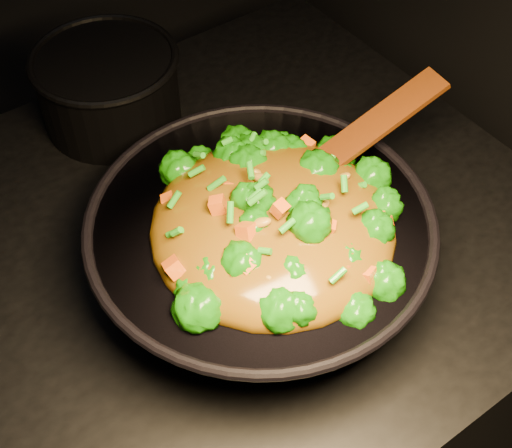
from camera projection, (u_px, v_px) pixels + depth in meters
stovetop at (187, 398)px, 1.40m from camera, size 1.20×0.90×0.90m
wok at (260, 251)px, 0.99m from camera, size 0.60×0.60×0.13m
stir_fry at (273, 202)px, 0.89m from camera, size 0.36×0.36×0.11m
spatula at (352, 142)px, 0.97m from camera, size 0.28×0.07×0.12m
back_pot at (109, 89)px, 1.21m from camera, size 0.29×0.29×0.14m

